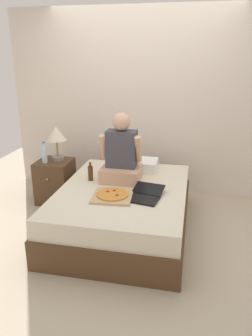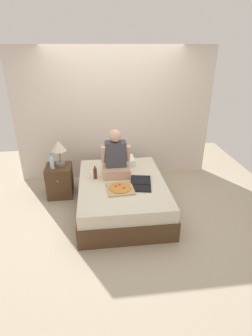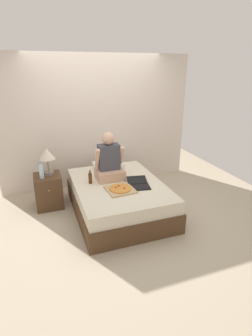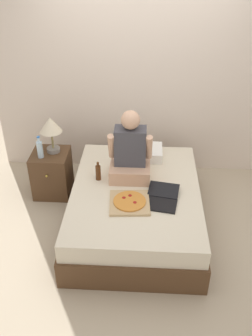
{
  "view_description": "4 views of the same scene",
  "coord_description": "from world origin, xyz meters",
  "px_view_note": "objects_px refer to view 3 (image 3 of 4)",
  "views": [
    {
      "loc": [
        0.71,
        -3.24,
        1.91
      ],
      "look_at": [
        0.07,
        -0.16,
        0.81
      ],
      "focal_mm": 35.0,
      "sensor_mm": 36.0,
      "label": 1
    },
    {
      "loc": [
        -0.38,
        -3.68,
        2.52
      ],
      "look_at": [
        0.05,
        -0.12,
        0.8
      ],
      "focal_mm": 28.0,
      "sensor_mm": 36.0,
      "label": 2
    },
    {
      "loc": [
        -1.18,
        -3.65,
        2.25
      ],
      "look_at": [
        0.13,
        0.01,
        0.75
      ],
      "focal_mm": 28.0,
      "sensor_mm": 36.0,
      "label": 3
    },
    {
      "loc": [
        0.08,
        -3.22,
        2.88
      ],
      "look_at": [
        -0.11,
        0.04,
        0.74
      ],
      "focal_mm": 40.0,
      "sensor_mm": 36.0,
      "label": 4
    }
  ],
  "objects_px": {
    "bed": "(118,198)",
    "laptop": "(139,185)",
    "person_seated": "(109,162)",
    "nightstand_left": "(49,191)",
    "water_bottle": "(41,172)",
    "beer_bottle_on_bed": "(90,178)",
    "pizza_box": "(120,189)",
    "lamp_on_left_nightstand": "(47,156)"
  },
  "relations": [
    {
      "from": "water_bottle",
      "to": "lamp_on_left_nightstand",
      "type": "bearing_deg",
      "value": 49.4
    },
    {
      "from": "laptop",
      "to": "nightstand_left",
      "type": "bearing_deg",
      "value": 149.83
    },
    {
      "from": "bed",
      "to": "laptop",
      "type": "bearing_deg",
      "value": -37.36
    },
    {
      "from": "laptop",
      "to": "pizza_box",
      "type": "distance_m",
      "value": 0.33
    },
    {
      "from": "person_seated",
      "to": "laptop",
      "type": "bearing_deg",
      "value": -52.66
    },
    {
      "from": "person_seated",
      "to": "pizza_box",
      "type": "xyz_separation_m",
      "value": [
        0.02,
        -0.51,
        -0.27
      ]
    },
    {
      "from": "laptop",
      "to": "lamp_on_left_nightstand",
      "type": "bearing_deg",
      "value": 147.46
    },
    {
      "from": "bed",
      "to": "laptop",
      "type": "distance_m",
      "value": 0.44
    },
    {
      "from": "bed",
      "to": "pizza_box",
      "type": "height_order",
      "value": "pizza_box"
    },
    {
      "from": "bed",
      "to": "laptop",
      "type": "relative_size",
      "value": 4.05
    },
    {
      "from": "bed",
      "to": "water_bottle",
      "type": "height_order",
      "value": "water_bottle"
    },
    {
      "from": "person_seated",
      "to": "beer_bottle_on_bed",
      "type": "bearing_deg",
      "value": -164.45
    },
    {
      "from": "beer_bottle_on_bed",
      "to": "laptop",
      "type": "bearing_deg",
      "value": -27.15
    },
    {
      "from": "person_seated",
      "to": "beer_bottle_on_bed",
      "type": "xyz_separation_m",
      "value": [
        -0.35,
        -0.1,
        -0.2
      ]
    },
    {
      "from": "beer_bottle_on_bed",
      "to": "pizza_box",
      "type": "bearing_deg",
      "value": -48.35
    },
    {
      "from": "water_bottle",
      "to": "pizza_box",
      "type": "height_order",
      "value": "water_bottle"
    },
    {
      "from": "bed",
      "to": "water_bottle",
      "type": "distance_m",
      "value": 1.31
    },
    {
      "from": "laptop",
      "to": "pizza_box",
      "type": "bearing_deg",
      "value": -169.71
    },
    {
      "from": "nightstand_left",
      "to": "water_bottle",
      "type": "distance_m",
      "value": 0.42
    },
    {
      "from": "nightstand_left",
      "to": "water_bottle",
      "type": "xyz_separation_m",
      "value": [
        -0.08,
        -0.09,
        0.4
      ]
    },
    {
      "from": "lamp_on_left_nightstand",
      "to": "person_seated",
      "type": "height_order",
      "value": "person_seated"
    },
    {
      "from": "nightstand_left",
      "to": "lamp_on_left_nightstand",
      "type": "distance_m",
      "value": 0.62
    },
    {
      "from": "water_bottle",
      "to": "laptop",
      "type": "height_order",
      "value": "water_bottle"
    },
    {
      "from": "lamp_on_left_nightstand",
      "to": "person_seated",
      "type": "bearing_deg",
      "value": -21.53
    },
    {
      "from": "person_seated",
      "to": "lamp_on_left_nightstand",
      "type": "bearing_deg",
      "value": 158.47
    },
    {
      "from": "water_bottle",
      "to": "person_seated",
      "type": "height_order",
      "value": "person_seated"
    },
    {
      "from": "water_bottle",
      "to": "beer_bottle_on_bed",
      "type": "distance_m",
      "value": 0.8
    },
    {
      "from": "bed",
      "to": "water_bottle",
      "type": "relative_size",
      "value": 6.79
    },
    {
      "from": "water_bottle",
      "to": "beer_bottle_on_bed",
      "type": "height_order",
      "value": "water_bottle"
    },
    {
      "from": "bed",
      "to": "nightstand_left",
      "type": "relative_size",
      "value": 3.28
    },
    {
      "from": "bed",
      "to": "lamp_on_left_nightstand",
      "type": "bearing_deg",
      "value": 148.82
    },
    {
      "from": "pizza_box",
      "to": "laptop",
      "type": "bearing_deg",
      "value": 10.29
    },
    {
      "from": "water_bottle",
      "to": "pizza_box",
      "type": "xyz_separation_m",
      "value": [
        1.09,
        -0.74,
        -0.15
      ]
    },
    {
      "from": "water_bottle",
      "to": "laptop",
      "type": "xyz_separation_m",
      "value": [
        1.41,
        -0.68,
        -0.15
      ]
    },
    {
      "from": "lamp_on_left_nightstand",
      "to": "bed",
      "type": "bearing_deg",
      "value": -31.18
    },
    {
      "from": "bed",
      "to": "person_seated",
      "type": "bearing_deg",
      "value": 106.92
    },
    {
      "from": "bed",
      "to": "pizza_box",
      "type": "bearing_deg",
      "value": -101.61
    },
    {
      "from": "laptop",
      "to": "beer_bottle_on_bed",
      "type": "xyz_separation_m",
      "value": [
        -0.69,
        0.35,
        0.07
      ]
    },
    {
      "from": "bed",
      "to": "beer_bottle_on_bed",
      "type": "height_order",
      "value": "beer_bottle_on_bed"
    },
    {
      "from": "lamp_on_left_nightstand",
      "to": "water_bottle",
      "type": "distance_m",
      "value": 0.28
    },
    {
      "from": "nightstand_left",
      "to": "beer_bottle_on_bed",
      "type": "bearing_deg",
      "value": -33.22
    },
    {
      "from": "bed",
      "to": "laptop",
      "type": "xyz_separation_m",
      "value": [
        0.27,
        -0.2,
        0.28
      ]
    }
  ]
}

